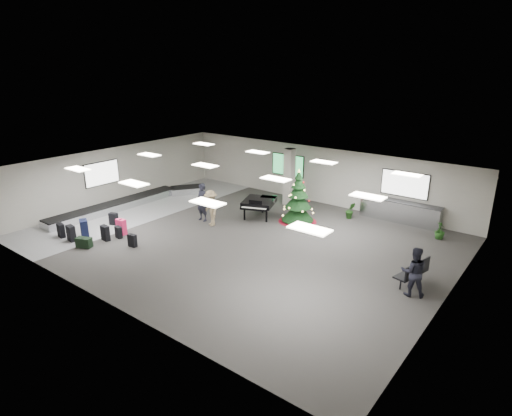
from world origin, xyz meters
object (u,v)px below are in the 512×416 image
Objects in this scene: grand_piano at (259,203)px; traveler_bench at (414,272)px; pink_suitcase at (121,227)px; christmas_tree at (298,204)px; bench at (414,271)px; service_counter at (400,211)px; traveler_a at (202,202)px; potted_plant_right at (440,230)px; potted_plant_left at (350,210)px; baggage_carousel at (131,202)px; traveler_b at (211,208)px.

traveler_bench is (9.01, -3.12, 0.11)m from grand_piano.
pink_suitcase is 12.95m from traveler_bench.
pink_suitcase is 0.27× the size of christmas_tree.
traveler_bench is at bearing -62.35° from bench.
traveler_a is (-7.99, -5.96, 0.43)m from service_counter.
pink_suitcase is at bearing -130.84° from christmas_tree.
service_counter is 1.46× the size of christmas_tree.
grand_piano is 2.86× the size of potted_plant_right.
potted_plant_left is at bearing 13.42° from grand_piano.
baggage_carousel is 14.50m from service_counter.
traveler_bench is 2.20× the size of potted_plant_right.
pink_suitcase is 0.47× the size of bench.
christmas_tree is 1.55× the size of traveler_b.
traveler_a is 11.00m from traveler_bench.
christmas_tree is 2.84m from potted_plant_left.
christmas_tree reaches higher than pink_suitcase.
potted_plant_right is at bearing 17.89° from christmas_tree.
traveler_b is 7.16m from potted_plant_left.
traveler_b is at bearing -167.02° from bench.
christmas_tree is at bearing -132.95° from potted_plant_left.
traveler_a is 11.37m from potted_plant_right.
christmas_tree is 6.69m from potted_plant_right.
grand_piano is at bearing -44.89° from traveler_bench.
service_counter is (12.84, 6.73, 0.33)m from baggage_carousel.
traveler_bench is at bearing -28.26° from christmas_tree.
grand_piano is (-6.04, -3.80, 0.24)m from service_counter.
service_counter reaches higher than bench.
traveler_a is at bearing -153.58° from grand_piano.
bench reaches higher than pink_suitcase.
traveler_b reaches higher than grand_piano.
pink_suitcase reaches higher than baggage_carousel.
pink_suitcase is at bearing -144.46° from potted_plant_right.
bench is 7.09m from potted_plant_left.
potted_plant_left reaches higher than pink_suitcase.
service_counter is at bearing 36.28° from traveler_a.
pink_suitcase is 4.09m from traveler_a.
traveler_bench is (0.20, -0.75, 0.35)m from bench.
traveler_bench is (10.95, -0.97, -0.08)m from traveler_a.
potted_plant_right is at bearing -25.63° from service_counter.
grand_piano is (3.64, 5.83, 0.41)m from pink_suitcase.
pink_suitcase is (3.16, -2.90, 0.15)m from baggage_carousel.
baggage_carousel is 11.95× the size of potted_plant_right.
traveler_bench is (12.65, 2.71, 0.52)m from pink_suitcase.
christmas_tree reaches higher than traveler_a.
service_counter is 2.08× the size of traveler_a.
christmas_tree is at bearing -162.11° from potted_plant_right.
traveler_b is (-1.14, -2.39, 0.11)m from grand_piano.
potted_plant_right is (-0.50, 5.09, -0.14)m from bench.
christmas_tree reaches higher than service_counter.
potted_plant_left is at bearing 71.93° from traveler_b.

